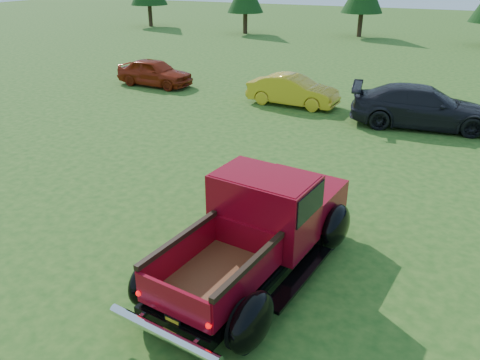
{
  "coord_description": "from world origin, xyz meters",
  "views": [
    {
      "loc": [
        4.22,
        -8.02,
        5.24
      ],
      "look_at": [
        0.51,
        0.2,
        1.07
      ],
      "focal_mm": 35.0,
      "sensor_mm": 36.0,
      "label": 1
    }
  ],
  "objects_px": {
    "show_car_yellow": "(293,90)",
    "show_car_grey": "(422,107)",
    "pickup_truck": "(264,224)",
    "show_car_red": "(155,72)"
  },
  "relations": [
    {
      "from": "show_car_grey",
      "to": "show_car_yellow",
      "type": "bearing_deg",
      "value": 73.43
    },
    {
      "from": "show_car_yellow",
      "to": "show_car_grey",
      "type": "height_order",
      "value": "show_car_grey"
    },
    {
      "from": "pickup_truck",
      "to": "show_car_red",
      "type": "relative_size",
      "value": 1.43
    },
    {
      "from": "show_car_grey",
      "to": "pickup_truck",
      "type": "bearing_deg",
      "value": 161.06
    },
    {
      "from": "pickup_truck",
      "to": "show_car_red",
      "type": "distance_m",
      "value": 15.21
    },
    {
      "from": "show_car_red",
      "to": "show_car_grey",
      "type": "xyz_separation_m",
      "value": [
        12.0,
        -1.31,
        0.09
      ]
    },
    {
      "from": "pickup_truck",
      "to": "show_car_grey",
      "type": "xyz_separation_m",
      "value": [
        1.96,
        10.11,
        -0.17
      ]
    },
    {
      "from": "pickup_truck",
      "to": "show_car_red",
      "type": "bearing_deg",
      "value": 139.37
    },
    {
      "from": "pickup_truck",
      "to": "show_car_yellow",
      "type": "distance_m",
      "value": 11.29
    },
    {
      "from": "show_car_yellow",
      "to": "show_car_grey",
      "type": "xyz_separation_m",
      "value": [
        5.0,
        -0.76,
        0.11
      ]
    }
  ]
}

